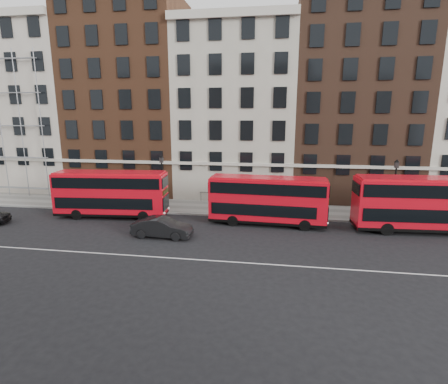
% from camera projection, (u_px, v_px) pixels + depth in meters
% --- Properties ---
extents(ground, '(120.00, 120.00, 0.00)m').
position_uv_depth(ground, '(206.00, 248.00, 24.72)').
color(ground, black).
rests_on(ground, ground).
extents(pavement, '(80.00, 5.00, 0.15)m').
position_uv_depth(pavement, '(227.00, 208.00, 34.82)').
color(pavement, slate).
rests_on(pavement, ground).
extents(kerb, '(80.00, 0.30, 0.16)m').
position_uv_depth(kerb, '(224.00, 215.00, 32.41)').
color(kerb, gray).
rests_on(kerb, ground).
extents(road_centre_line, '(70.00, 0.12, 0.01)m').
position_uv_depth(road_centre_line, '(200.00, 260.00, 22.79)').
color(road_centre_line, white).
rests_on(road_centre_line, ground).
extents(building_terrace, '(64.00, 11.95, 22.00)m').
position_uv_depth(building_terrace, '(234.00, 105.00, 39.72)').
color(building_terrace, '#B3A99B').
rests_on(building_terrace, ground).
extents(bus_b, '(10.23, 3.24, 4.23)m').
position_uv_depth(bus_b, '(111.00, 193.00, 31.71)').
color(bus_b, red).
rests_on(bus_b, ground).
extents(bus_c, '(9.95, 2.89, 4.13)m').
position_uv_depth(bus_c, '(267.00, 199.00, 29.58)').
color(bus_c, red).
rests_on(bus_c, ground).
extents(bus_d, '(10.73, 3.13, 4.46)m').
position_uv_depth(bus_d, '(423.00, 203.00, 27.67)').
color(bus_d, red).
rests_on(bus_d, ground).
extents(car_front, '(4.68, 1.75, 1.53)m').
position_uv_depth(car_front, '(162.00, 227.00, 26.87)').
color(car_front, black).
rests_on(car_front, ground).
extents(lamp_post_left, '(0.44, 0.44, 5.33)m').
position_uv_depth(lamp_post_left, '(162.00, 180.00, 33.74)').
color(lamp_post_left, black).
rests_on(lamp_post_left, pavement).
extents(lamp_post_right, '(0.44, 0.44, 5.33)m').
position_uv_depth(lamp_post_right, '(394.00, 187.00, 30.56)').
color(lamp_post_right, black).
rests_on(lamp_post_right, pavement).
extents(iron_railings, '(6.60, 0.06, 1.00)m').
position_uv_depth(iron_railings, '(231.00, 198.00, 36.81)').
color(iron_railings, black).
rests_on(iron_railings, pavement).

